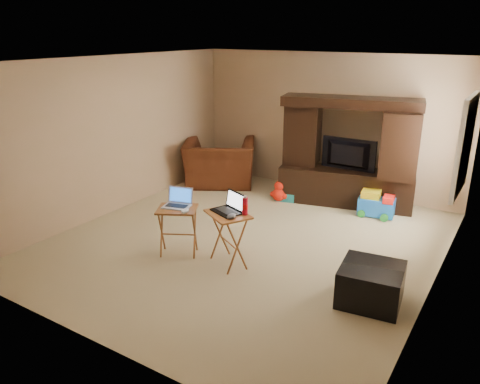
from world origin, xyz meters
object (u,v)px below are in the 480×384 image
Objects in this scene: push_toy at (377,204)px; laptop_left at (176,199)px; mouse_right at (231,216)px; tray_table_right at (228,239)px; recliner at (220,163)px; ottoman at (371,284)px; television at (347,155)px; water_bottle at (245,206)px; entertainment_center at (348,152)px; plush_toy at (279,191)px; tray_table_left at (178,231)px; mouse_left at (185,211)px; child_rocker at (288,185)px; laptop_right at (226,203)px.

push_toy is 3.35m from laptop_left.
tray_table_right is at bearing 137.29° from mouse_right.
ottoman is at bearing 115.81° from recliner.
television reaches higher than water_bottle.
entertainment_center reaches higher than tray_table_right.
plush_toy is 2.56m from tray_table_left.
laptop_left is at bearing -144.04° from tray_table_right.
entertainment_center is 16.76× the size of mouse_left.
laptop_left is (-1.23, -3.00, -0.14)m from entertainment_center.
child_rocker is 2.83m from mouse_right.
television is at bearing 110.03° from tray_table_right.
push_toy is at bearing 59.62° from mouse_left.
recliner is 2.32× the size of push_toy.
push_toy is 0.87× the size of tray_table_left.
entertainment_center is at bearing 40.53° from tray_table_left.
mouse_left is at bearing 71.64° from television.
entertainment_center is 3.01m from tray_table_right.
laptop_left reaches higher than tray_table_right.
child_rocker is (-0.94, -0.27, -0.62)m from television.
tray_table_right is 2.04× the size of laptop_left.
tray_table_right is 4.92× the size of mouse_right.
plush_toy is 2.55m from laptop_right.
mouse_right reaches higher than tray_table_right.
child_rocker is (1.51, -0.06, -0.17)m from recliner.
entertainment_center reaches higher than ottoman.
television reaches higher than plush_toy.
mouse_left reaches higher than tray_table_right.
recliner is at bearing 98.75° from laptop_left.
mouse_left is at bearing -89.87° from plush_toy.
tray_table_right is at bearing 96.32° from recliner.
recliner is at bearing 126.92° from mouse_right.
ottoman is 1.80× the size of laptop_right.
mouse_left is (-1.01, -3.06, -0.19)m from television.
child_rocker is at bearing 129.44° from tray_table_right.
tray_table_left is at bearing 68.04° from television.
push_toy is 4.28× the size of mouse_left.
water_bottle is (-1.62, -0.02, 0.60)m from ottoman.
recliner is 2.52× the size of child_rocker.
water_bottle is (-0.92, -2.56, 0.60)m from push_toy.
laptop_left is (1.21, -2.75, 0.35)m from recliner.
tray_table_left is 0.94× the size of tray_table_right.
television reaches higher than tray_table_left.
laptop_left is at bearing 155.56° from mouse_left.
entertainment_center is 6.09× the size of laptop_right.
television reaches higher than push_toy.
mouse_right is 0.23m from water_bottle.
tray_table_left is at bearing -94.13° from plush_toy.
ottoman is at bearing -22.95° from tray_table_left.
child_rocker is at bearing 132.24° from ottoman.
mouse_left reaches higher than ottoman.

